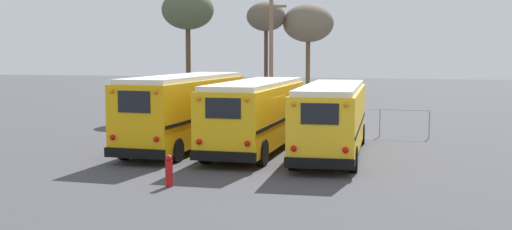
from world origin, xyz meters
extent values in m
plane|color=#424247|center=(0.00, 0.00, 0.00)|extent=(160.00, 160.00, 0.00)
cube|color=#EAAA0F|center=(-3.32, 0.97, 1.70)|extent=(2.67, 9.93, 2.73)
cube|color=white|center=(-3.32, 0.97, 3.17)|extent=(2.47, 9.53, 0.20)
cube|color=black|center=(-3.46, -4.00, 0.52)|extent=(2.45, 0.27, 0.36)
cube|color=black|center=(-3.46, -3.98, 2.46)|extent=(1.32, 0.07, 0.82)
sphere|color=red|center=(-4.36, -3.99, 1.09)|extent=(0.22, 0.22, 0.22)
sphere|color=orange|center=(-4.36, -3.99, 2.85)|extent=(0.18, 0.18, 0.18)
sphere|color=red|center=(-2.56, -4.04, 1.09)|extent=(0.22, 0.22, 0.22)
sphere|color=orange|center=(-2.56, -4.04, 2.85)|extent=(0.18, 0.18, 0.18)
cube|color=black|center=(-4.54, 1.01, 1.50)|extent=(0.29, 9.67, 0.14)
cube|color=black|center=(-2.11, 0.94, 1.50)|extent=(0.29, 9.67, 0.14)
cylinder|color=black|center=(-4.34, 4.63, 0.48)|extent=(0.31, 0.97, 0.96)
cylinder|color=black|center=(-2.10, 4.57, 0.48)|extent=(0.31, 0.97, 0.96)
cylinder|color=black|center=(-4.55, -2.63, 0.48)|extent=(0.31, 0.97, 0.96)
cylinder|color=black|center=(-2.31, -2.69, 0.48)|extent=(0.31, 0.97, 0.96)
cube|color=yellow|center=(0.00, 0.90, 1.60)|extent=(2.45, 9.69, 2.49)
cube|color=white|center=(0.00, 0.90, 2.95)|extent=(2.26, 9.30, 0.20)
cube|color=black|center=(0.01, -3.98, 0.54)|extent=(2.48, 0.20, 0.36)
cube|color=black|center=(0.01, -3.95, 2.29)|extent=(1.34, 0.03, 0.75)
sphere|color=red|center=(-0.90, -3.99, 1.05)|extent=(0.22, 0.22, 0.22)
sphere|color=orange|center=(-0.90, -3.99, 2.63)|extent=(0.18, 0.18, 0.18)
sphere|color=red|center=(0.92, -3.99, 1.05)|extent=(0.22, 0.22, 0.22)
sphere|color=orange|center=(0.92, -3.99, 2.63)|extent=(0.18, 0.18, 0.18)
cube|color=black|center=(-1.23, 0.90, 1.42)|extent=(0.04, 9.49, 0.14)
cube|color=black|center=(1.23, 0.91, 1.42)|extent=(0.04, 9.49, 0.14)
cylinder|color=black|center=(-1.14, 4.44, 0.52)|extent=(0.28, 1.03, 1.03)
cylinder|color=black|center=(1.13, 4.45, 0.52)|extent=(0.28, 1.03, 1.03)
cylinder|color=black|center=(-1.13, -2.64, 0.52)|extent=(0.28, 1.03, 1.03)
cylinder|color=black|center=(1.14, -2.64, 0.52)|extent=(0.28, 1.03, 1.03)
cube|color=yellow|center=(3.32, 0.58, 1.54)|extent=(2.89, 9.96, 2.43)
cube|color=white|center=(3.32, 0.58, 2.86)|extent=(2.68, 9.55, 0.20)
cube|color=black|center=(3.59, -4.38, 0.51)|extent=(2.42, 0.33, 0.36)
cube|color=black|center=(3.59, -4.35, 2.21)|extent=(1.30, 0.10, 0.73)
sphere|color=red|center=(2.70, -4.44, 1.00)|extent=(0.22, 0.22, 0.22)
sphere|color=orange|center=(2.70, -4.44, 2.54)|extent=(0.18, 0.18, 0.18)
sphere|color=red|center=(4.48, -4.34, 1.00)|extent=(0.22, 0.22, 0.22)
sphere|color=orange|center=(4.48, -4.34, 2.54)|extent=(0.18, 0.18, 0.18)
cube|color=black|center=(2.13, 0.51, 1.36)|extent=(0.54, 9.63, 0.14)
cube|color=black|center=(4.52, 0.64, 1.36)|extent=(0.54, 9.63, 0.14)
cylinder|color=black|center=(2.03, 4.13, 0.47)|extent=(0.33, 0.96, 0.94)
cylinder|color=black|center=(4.23, 4.25, 0.47)|extent=(0.33, 0.96, 0.94)
cylinder|color=black|center=(2.42, -3.10, 0.47)|extent=(0.33, 0.96, 0.94)
cylinder|color=black|center=(4.62, -2.98, 0.47)|extent=(0.33, 0.96, 0.94)
cylinder|color=#75604C|center=(-1.68, 10.77, 3.94)|extent=(0.24, 0.24, 7.89)
cube|color=#75604C|center=(-1.68, 10.77, 6.94)|extent=(1.80, 0.14, 0.14)
cylinder|color=brown|center=(-0.23, 14.96, 2.63)|extent=(0.28, 0.28, 5.25)
ellipsoid|color=#6B6051|center=(-0.23, 14.96, 6.15)|extent=(3.25, 3.25, 2.44)
cylinder|color=brown|center=(-8.31, 14.70, 3.07)|extent=(0.33, 0.33, 6.14)
ellipsoid|color=#4C563D|center=(-8.31, 14.70, 7.09)|extent=(3.47, 3.47, 2.61)
cylinder|color=#473323|center=(-2.78, 14.03, 2.94)|extent=(0.24, 0.24, 5.87)
ellipsoid|color=#5B5447|center=(-2.78, 14.03, 6.55)|extent=(2.48, 2.48, 1.86)
cylinder|color=#939399|center=(-7.32, 7.12, 0.70)|extent=(0.06, 0.06, 1.40)
cylinder|color=#939399|center=(-4.88, 7.12, 0.70)|extent=(0.06, 0.06, 1.40)
cylinder|color=#939399|center=(-2.44, 7.12, 0.70)|extent=(0.06, 0.06, 1.40)
cylinder|color=#939399|center=(0.00, 7.12, 0.70)|extent=(0.06, 0.06, 1.40)
cylinder|color=#939399|center=(2.44, 7.12, 0.70)|extent=(0.06, 0.06, 1.40)
cylinder|color=#939399|center=(4.88, 7.12, 0.70)|extent=(0.06, 0.06, 1.40)
cylinder|color=#939399|center=(7.32, 7.12, 0.70)|extent=(0.06, 0.06, 1.40)
cylinder|color=#939399|center=(0.00, 7.12, 1.40)|extent=(14.65, 0.04, 0.04)
cylinder|color=#B21414|center=(-0.85, -6.99, 0.42)|extent=(0.24, 0.24, 0.85)
sphere|color=#B21414|center=(-0.85, -6.99, 0.92)|extent=(0.23, 0.23, 0.23)
camera|label=1|loc=(6.95, -25.88, 4.32)|focal=45.00mm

